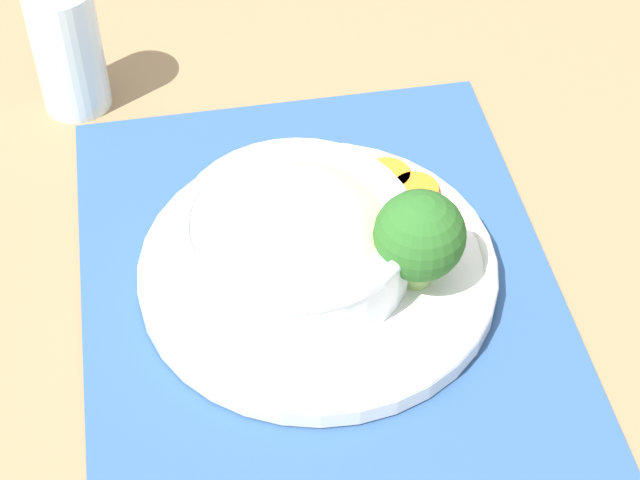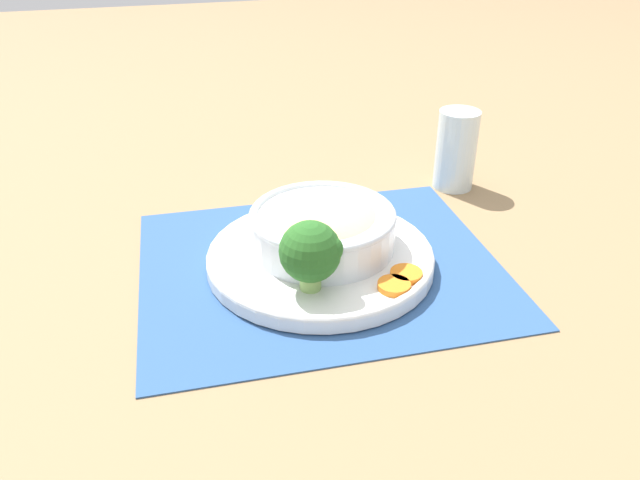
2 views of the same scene
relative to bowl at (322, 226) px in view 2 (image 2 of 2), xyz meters
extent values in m
plane|color=#8C704C|center=(0.01, 0.02, -0.05)|extent=(4.00, 4.00, 0.00)
cube|color=#2D5184|center=(0.01, 0.02, -0.05)|extent=(0.47, 0.40, 0.00)
cylinder|color=white|center=(0.01, 0.02, -0.04)|extent=(0.29, 0.29, 0.02)
torus|color=white|center=(0.01, 0.02, -0.03)|extent=(0.29, 0.29, 0.01)
cylinder|color=silver|center=(0.00, 0.00, -0.01)|extent=(0.18, 0.18, 0.05)
torus|color=silver|center=(0.00, 0.00, 0.02)|extent=(0.19, 0.19, 0.01)
ellipsoid|color=beige|center=(0.00, 0.00, 0.00)|extent=(0.15, 0.15, 0.05)
cylinder|color=#84AD5B|center=(0.04, 0.09, -0.02)|extent=(0.03, 0.03, 0.02)
sphere|color=#286023|center=(0.04, 0.09, 0.02)|extent=(0.07, 0.07, 0.07)
sphere|color=#286023|center=(0.02, 0.10, 0.02)|extent=(0.03, 0.03, 0.03)
sphere|color=#286023|center=(0.06, 0.08, 0.02)|extent=(0.03, 0.03, 0.03)
cylinder|color=orange|center=(-0.05, 0.11, -0.03)|extent=(0.04, 0.04, 0.01)
cylinder|color=orange|center=(-0.08, 0.10, -0.03)|extent=(0.04, 0.04, 0.01)
cylinder|color=silver|center=(-0.26, -0.16, 0.01)|extent=(0.06, 0.06, 0.13)
cylinder|color=silver|center=(-0.26, -0.16, -0.01)|extent=(0.05, 0.05, 0.08)
camera|label=1|loc=(0.56, -0.10, 0.60)|focal=60.00mm
camera|label=2|loc=(0.18, 0.67, 0.38)|focal=35.00mm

